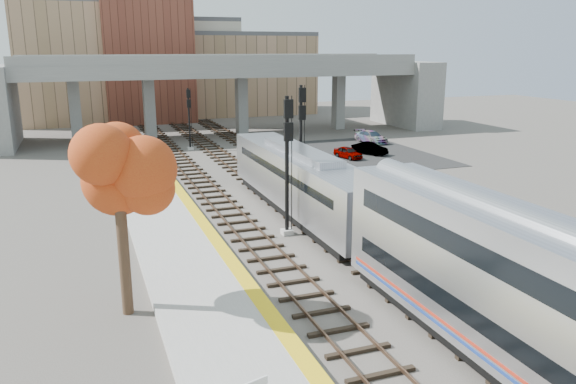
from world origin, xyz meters
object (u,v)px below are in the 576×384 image
object	(u,v)px
locomotive	(301,181)
car_a	(348,153)
signal_mast_mid	(301,139)
tree	(118,175)
car_b	(370,148)
signal_mast_far	(189,121)
car_c	(371,137)
signal_mast_near	(287,166)

from	to	relation	value
locomotive	car_a	size ratio (longest dim) A/B	5.84
signal_mast_mid	tree	size ratio (longest dim) A/B	1.02
signal_mast_mid	car_b	size ratio (longest dim) A/B	2.16
signal_mast_mid	tree	bearing A→B (deg)	-131.71
signal_mast_far	car_b	size ratio (longest dim) A/B	1.75
locomotive	car_c	size ratio (longest dim) A/B	4.27
tree	car_a	xyz separation A→B (m)	(22.61, 25.89, -5.10)
signal_mast_near	car_a	distance (m)	23.44
signal_mast_near	car_b	world-z (taller)	signal_mast_near
tree	car_a	world-z (taller)	tree
signal_mast_far	car_b	world-z (taller)	signal_mast_far
signal_mast_near	car_c	xyz separation A→B (m)	(19.73, 26.34, -3.34)
locomotive	signal_mast_mid	xyz separation A→B (m)	(2.00, 4.99, 1.73)
signal_mast_near	car_c	size ratio (longest dim) A/B	1.76
locomotive	signal_mast_near	bearing A→B (deg)	-122.69
signal_mast_mid	car_b	bearing A→B (deg)	44.50
locomotive	tree	size ratio (longest dim) A/B	2.48
locomotive	car_a	bearing A→B (deg)	54.75
locomotive	signal_mast_near	world-z (taller)	signal_mast_near
car_c	car_b	bearing A→B (deg)	-131.09
signal_mast_far	car_c	distance (m)	20.03
locomotive	car_b	bearing A→B (deg)	50.15
signal_mast_mid	tree	distance (m)	20.31
signal_mast_mid	car_c	world-z (taller)	signal_mast_mid
signal_mast_far	tree	xyz separation A→B (m)	(-9.37, -35.80, 2.69)
signal_mast_mid	car_c	bearing A→B (deg)	49.15
tree	locomotive	bearing A→B (deg)	41.43
car_c	signal_mast_near	bearing A→B (deg)	-138.05
locomotive	signal_mast_near	distance (m)	4.26
tree	car_a	distance (m)	34.75
signal_mast_near	signal_mast_far	xyz separation A→B (m)	(0.00, 28.95, -1.02)
car_a	car_b	size ratio (longest dim) A/B	0.90
signal_mast_far	car_a	xyz separation A→B (m)	(13.24, -9.91, -2.41)
tree	car_c	bearing A→B (deg)	48.76
locomotive	signal_mast_far	bearing A→B (deg)	94.67
signal_mast_mid	car_c	size ratio (longest dim) A/B	1.75
car_b	car_c	bearing A→B (deg)	28.26
signal_mast_mid	locomotive	bearing A→B (deg)	-111.84
locomotive	tree	xyz separation A→B (m)	(-11.47, -10.12, 3.42)
tree	car_c	xyz separation A→B (m)	(29.09, 33.19, -5.01)
locomotive	car_c	xyz separation A→B (m)	(17.63, 23.06, -1.59)
locomotive	signal_mast_near	size ratio (longest dim) A/B	2.43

